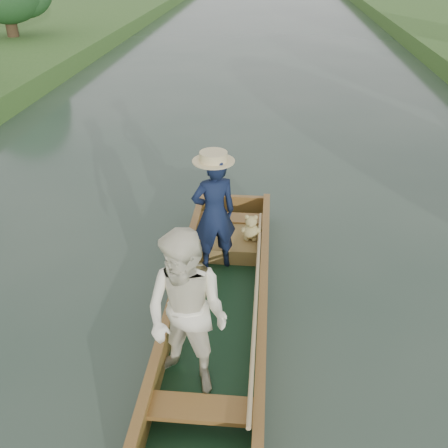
{
  "coord_description": "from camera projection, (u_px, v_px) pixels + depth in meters",
  "views": [
    {
      "loc": [
        0.47,
        -4.61,
        3.96
      ],
      "look_at": [
        0.0,
        0.6,
        0.95
      ],
      "focal_mm": 40.0,
      "sensor_mm": 36.0,
      "label": 1
    }
  ],
  "objects": [
    {
      "name": "ground",
      "position": [
        219.0,
        317.0,
        5.99
      ],
      "size": [
        120.0,
        120.0,
        0.0
      ],
      "primitive_type": "plane",
      "color": "#283D30",
      "rests_on": "ground"
    },
    {
      "name": "trees_far",
      "position": [
        241.0,
        0.0,
        12.85
      ],
      "size": [
        22.83,
        15.92,
        4.53
      ],
      "color": "#47331E",
      "rests_on": "ground"
    },
    {
      "name": "punt",
      "position": [
        209.0,
        285.0,
        5.53
      ],
      "size": [
        1.27,
        5.0,
        1.83
      ],
      "color": "black",
      "rests_on": "ground"
    }
  ]
}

